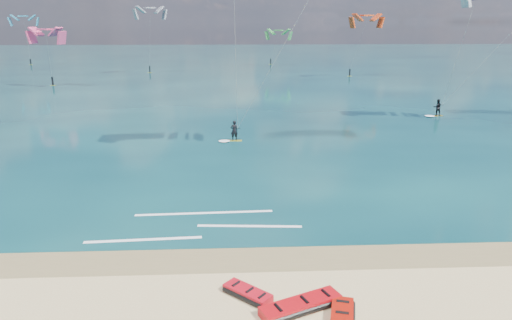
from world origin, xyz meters
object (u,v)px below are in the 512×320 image
at_px(packed_kite_left, 301,310).
at_px(kitesurfer_far, 473,44).
at_px(kitesurfer_main, 257,34).
at_px(packed_kite_mid, 248,297).

height_order(packed_kite_left, kitesurfer_far, kitesurfer_far).
height_order(kitesurfer_main, kitesurfer_far, kitesurfer_main).
bearing_deg(kitesurfer_main, packed_kite_mid, -90.22).
xyz_separation_m(packed_kite_left, kitesurfer_main, (-0.57, 21.59, 9.24)).
relative_size(kitesurfer_main, kitesurfer_far, 1.18).
bearing_deg(packed_kite_mid, kitesurfer_main, 127.71).
distance_m(packed_kite_mid, kitesurfer_main, 22.68).
bearing_deg(kitesurfer_main, packed_kite_left, -84.94).
height_order(packed_kite_mid, kitesurfer_main, kitesurfer_main).
xyz_separation_m(kitesurfer_main, kitesurfer_far, (22.53, 10.66, -1.23)).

